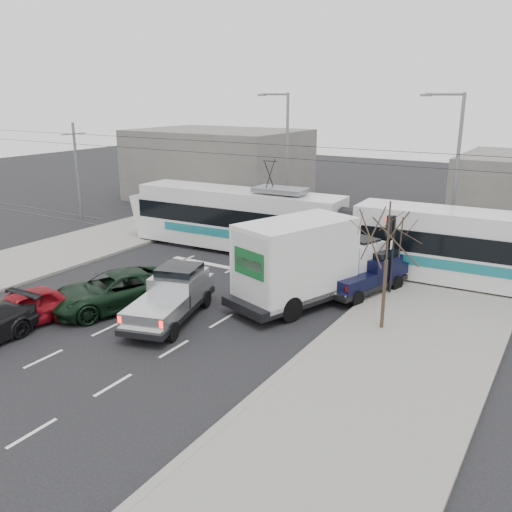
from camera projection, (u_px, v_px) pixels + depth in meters
The scene contains 16 objects.
ground at pixel (189, 312), 23.00m from camera, with size 120.00×120.00×0.00m, color black.
sidewalk_right at pixel (397, 364), 18.46m from camera, with size 6.00×60.00×0.15m, color gray.
sidewalk_left at pixel (12, 266), 29.00m from camera, with size 6.00×60.00×0.15m, color gray.
rails at pixel (297, 255), 31.16m from camera, with size 60.00×1.60×0.03m, color #33302D.
building_left at pixel (218, 165), 47.12m from camera, with size 14.00×10.00×6.00m, color slate.
bare_tree at pixel (388, 237), 20.14m from camera, with size 2.40×2.40×5.00m.
traffic_signal at pixel (391, 237), 24.27m from camera, with size 0.44×0.44×3.60m.
street_lamp_near at pixel (453, 167), 29.30m from camera, with size 2.38×0.25×9.00m.
street_lamp_far at pixel (285, 152), 36.70m from camera, with size 2.38×0.25×9.00m.
catenary at pixel (299, 188), 30.05m from camera, with size 60.00×0.20×7.00m.
tram at pixel (349, 232), 28.52m from camera, with size 26.42×3.82×5.38m.
silver_pickup at pixel (173, 295), 22.23m from camera, with size 3.31×5.82×2.01m.
box_truck at pixel (307, 262), 23.63m from camera, with size 4.91×8.02×3.79m.
navy_pickup at pixel (368, 273), 25.03m from camera, with size 2.98×5.02×1.99m.
green_car at pixel (115, 290), 23.30m from camera, with size 2.63×5.70×1.59m, color black.
red_car at pixel (23, 308), 21.54m from camera, with size 1.75×4.34×1.48m, color maroon.
Camera 1 is at (13.62, -16.69, 8.89)m, focal length 38.00 mm.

